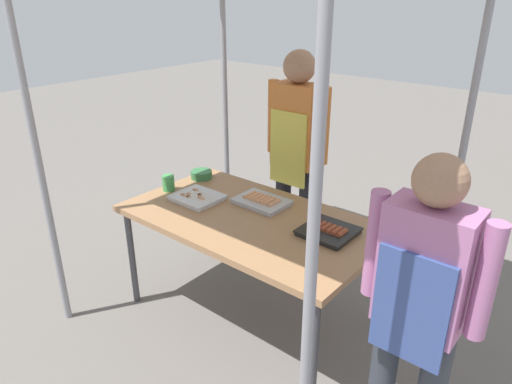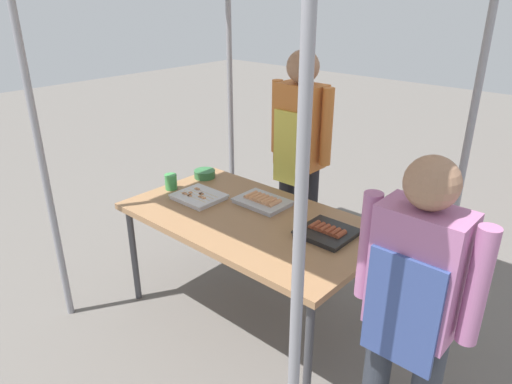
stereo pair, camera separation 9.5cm
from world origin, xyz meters
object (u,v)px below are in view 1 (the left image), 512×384
tray_grilled_sausages (328,231)px  customer_nearby (420,299)px  vendor_woman (296,145)px  drink_cup_near_edge (168,183)px  tray_pork_links (262,201)px  stall_table (251,224)px  condiment_bowl (201,174)px  tray_meat_skewers (197,198)px

tray_grilled_sausages → customer_nearby: bearing=-32.6°
tray_grilled_sausages → vendor_woman: 0.93m
drink_cup_near_edge → customer_nearby: (1.90, -0.29, 0.08)m
tray_pork_links → drink_cup_near_edge: (-0.64, -0.23, 0.03)m
stall_table → customer_nearby: size_ratio=1.06×
condiment_bowl → drink_cup_near_edge: size_ratio=1.43×
tray_meat_skewers → customer_nearby: size_ratio=0.21×
tray_pork_links → vendor_woman: (-0.11, 0.54, 0.23)m
tray_grilled_sausages → tray_meat_skewers: bearing=-171.0°
stall_table → condiment_bowl: (-0.70, 0.26, 0.08)m
customer_nearby → stall_table: bearing=164.2°
stall_table → drink_cup_near_edge: drink_cup_near_edge is taller
stall_table → tray_meat_skewers: (-0.44, -0.03, 0.07)m
tray_pork_links → customer_nearby: size_ratio=0.23×
tray_pork_links → vendor_woman: 0.60m
stall_table → tray_grilled_sausages: (0.49, 0.11, 0.07)m
stall_table → customer_nearby: (1.19, -0.34, 0.19)m
condiment_bowl → stall_table: bearing=-20.4°
stall_table → customer_nearby: 1.25m
stall_table → tray_pork_links: tray_pork_links is taller
tray_meat_skewers → vendor_woman: 0.84m
tray_meat_skewers → vendor_woman: (0.26, 0.76, 0.23)m
stall_table → customer_nearby: bearing=-15.8°
condiment_bowl → customer_nearby: (1.89, -0.60, 0.10)m
tray_meat_skewers → condiment_bowl: bearing=131.6°
customer_nearby → tray_meat_skewers: bearing=169.5°
tray_meat_skewers → condiment_bowl: (-0.26, 0.30, 0.01)m
stall_table → tray_meat_skewers: bearing=-175.4°
tray_pork_links → customer_nearby: (1.25, -0.52, 0.11)m
tray_grilled_sausages → tray_meat_skewers: tray_grilled_sausages is taller
customer_nearby → condiment_bowl: bearing=162.5°
tray_pork_links → condiment_bowl: (-0.63, 0.07, 0.01)m
drink_cup_near_edge → vendor_woman: (0.53, 0.78, 0.19)m
tray_meat_skewers → tray_pork_links: bearing=30.7°
condiment_bowl → customer_nearby: size_ratio=0.10×
stall_table → condiment_bowl: bearing=159.6°
vendor_woman → tray_pork_links: bearing=101.8°
tray_meat_skewers → tray_pork_links: size_ratio=0.90×
customer_nearby → tray_pork_links: bearing=157.4°
stall_table → drink_cup_near_edge: 0.72m
tray_pork_links → drink_cup_near_edge: 0.69m
tray_grilled_sausages → tray_pork_links: same height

